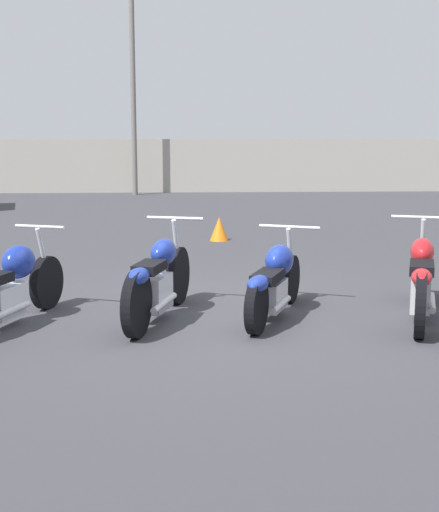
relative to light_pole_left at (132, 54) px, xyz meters
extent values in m
plane|color=#38383D|center=(1.91, -14.83, -4.29)|extent=(60.00, 60.00, 0.00)
cube|color=#9E998E|center=(1.91, 0.86, -3.43)|extent=(40.00, 0.04, 1.72)
cylinder|color=slate|center=(0.00, 0.00, -0.77)|extent=(0.16, 0.16, 7.04)
cylinder|color=black|center=(-0.04, -14.46, -3.99)|extent=(0.29, 0.60, 0.60)
cube|color=silver|center=(-0.30, -15.23, -4.02)|extent=(0.36, 0.56, 0.33)
ellipsoid|color=navy|center=(-0.22, -14.99, -3.65)|extent=(0.43, 0.52, 0.35)
cylinder|color=silver|center=(-0.07, -14.56, -3.34)|extent=(0.58, 0.23, 0.04)
cylinder|color=silver|center=(-0.05, -14.51, -3.66)|extent=(0.13, 0.25, 0.64)
cylinder|color=silver|center=(-0.23, -15.40, -4.08)|extent=(0.28, 0.66, 0.07)
cylinder|color=black|center=(1.45, -14.29, -3.96)|extent=(0.28, 0.67, 0.67)
cylinder|color=black|center=(1.06, -15.68, -3.96)|extent=(0.28, 0.67, 0.67)
cube|color=silver|center=(1.24, -15.05, -3.99)|extent=(0.33, 0.55, 0.37)
ellipsoid|color=navy|center=(1.30, -14.82, -3.59)|extent=(0.38, 0.56, 0.29)
cube|color=black|center=(1.17, -15.29, -3.67)|extent=(0.36, 0.52, 0.10)
ellipsoid|color=navy|center=(1.07, -15.63, -3.69)|extent=(0.31, 0.48, 0.16)
cylinder|color=silver|center=(1.42, -14.39, -3.27)|extent=(0.64, 0.21, 0.04)
cylinder|color=silver|center=(1.44, -14.34, -3.62)|extent=(0.12, 0.26, 0.67)
cylinder|color=silver|center=(1.31, -15.22, -4.06)|extent=(0.26, 0.69, 0.07)
cylinder|color=black|center=(2.77, -14.30, -4.01)|extent=(0.30, 0.56, 0.56)
cylinder|color=black|center=(2.24, -15.62, -4.01)|extent=(0.30, 0.56, 0.56)
cube|color=silver|center=(2.48, -15.03, -4.04)|extent=(0.38, 0.55, 0.31)
ellipsoid|color=navy|center=(2.57, -14.81, -3.70)|extent=(0.47, 0.60, 0.35)
cube|color=black|center=(2.39, -15.25, -3.78)|extent=(0.43, 0.60, 0.10)
ellipsoid|color=navy|center=(2.26, -15.58, -3.79)|extent=(0.35, 0.48, 0.16)
cylinder|color=silver|center=(2.73, -14.40, -3.38)|extent=(0.67, 0.30, 0.04)
cylinder|color=silver|center=(2.75, -14.35, -3.70)|extent=(0.14, 0.24, 0.61)
cylinder|color=silver|center=(2.54, -15.21, -4.10)|extent=(0.30, 0.61, 0.07)
cylinder|color=black|center=(4.32, -14.32, -3.96)|extent=(0.31, 0.66, 0.66)
cylinder|color=black|center=(3.81, -15.83, -3.96)|extent=(0.31, 0.66, 0.66)
cube|color=silver|center=(4.04, -15.15, -3.99)|extent=(0.37, 0.61, 0.36)
ellipsoid|color=red|center=(4.13, -14.89, -3.60)|extent=(0.41, 0.59, 0.30)
cube|color=black|center=(3.96, -15.41, -3.67)|extent=(0.39, 0.56, 0.10)
ellipsoid|color=red|center=(3.83, -15.78, -3.70)|extent=(0.33, 0.48, 0.16)
cylinder|color=silver|center=(4.29, -14.41, -3.28)|extent=(0.70, 0.26, 0.04)
cylinder|color=silver|center=(4.30, -14.37, -3.62)|extent=(0.13, 0.26, 0.66)
cylinder|color=silver|center=(4.10, -15.34, -4.06)|extent=(0.29, 0.70, 0.07)
cone|color=orange|center=(2.17, -9.49, -4.08)|extent=(0.34, 0.34, 0.43)
camera|label=1|loc=(1.53, -22.45, -2.29)|focal=50.00mm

